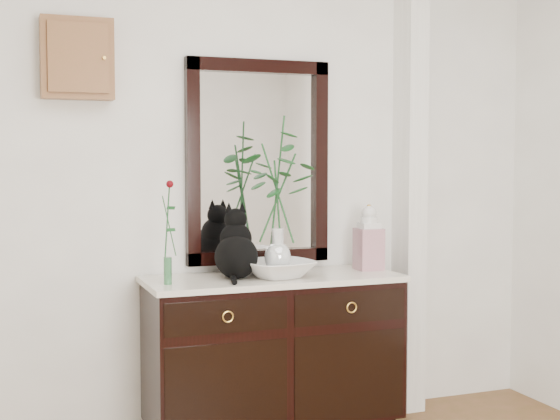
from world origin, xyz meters
name	(u,v)px	position (x,y,z in m)	size (l,w,h in m)	color
wall_back	(240,179)	(0.00, 1.98, 1.35)	(3.60, 0.04, 2.70)	white
pilaster	(410,177)	(1.00, 1.90, 1.35)	(0.12, 0.20, 2.70)	white
sideboard	(273,347)	(0.10, 1.73, 0.47)	(1.33, 0.52, 0.82)	black
wall_mirror	(258,162)	(0.10, 1.97, 1.44)	(0.80, 0.06, 1.10)	black
key_cabinet	(77,59)	(-0.85, 1.94, 1.95)	(0.35, 0.10, 0.40)	brown
cat	(236,243)	(-0.10, 1.74, 1.03)	(0.25, 0.31, 0.36)	black
lotus_bowl	(278,269)	(0.11, 1.68, 0.89)	(0.36, 0.36, 0.09)	white
vase_branches	(278,194)	(0.11, 1.68, 1.28)	(0.39, 0.39, 0.82)	silver
bud_vase_rose	(167,232)	(-0.47, 1.66, 1.11)	(0.06, 0.06, 0.51)	#366F43
ginger_jar	(369,237)	(0.67, 1.76, 1.03)	(0.13, 0.13, 0.36)	silver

